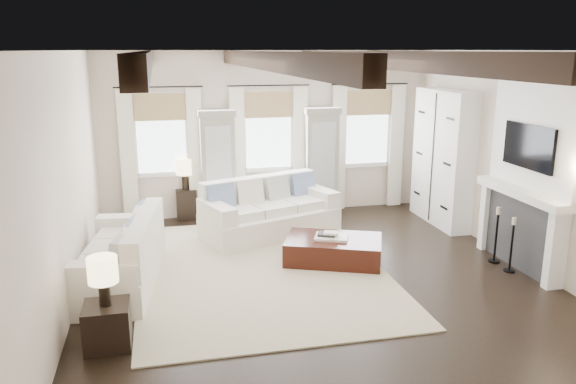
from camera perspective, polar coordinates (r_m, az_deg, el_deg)
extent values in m
plane|color=black|center=(8.01, 3.20, -9.40)|extent=(7.50, 7.50, 0.00)
cube|color=beige|center=(11.10, -2.07, 5.92)|extent=(6.50, 0.04, 3.20)
cube|color=beige|center=(4.20, 17.97, -9.00)|extent=(6.50, 0.04, 3.20)
cube|color=beige|center=(7.31, -21.88, 0.50)|extent=(0.04, 7.50, 3.20)
cube|color=beige|center=(8.97, 23.76, 2.70)|extent=(0.04, 7.50, 3.20)
cube|color=white|center=(7.33, 3.56, 14.16)|extent=(6.50, 7.50, 0.04)
cube|color=black|center=(7.04, -14.36, 12.77)|extent=(0.16, 7.40, 0.22)
cube|color=black|center=(7.16, -2.38, 13.21)|extent=(0.16, 7.40, 0.22)
cube|color=black|center=(7.58, 9.14, 13.11)|extent=(0.16, 7.40, 0.22)
cube|color=black|center=(8.23, 18.78, 12.62)|extent=(0.16, 7.40, 0.22)
cube|color=white|center=(10.87, -12.76, 5.66)|extent=(0.90, 0.03, 1.45)
cube|color=tan|center=(10.75, -12.92, 8.41)|extent=(0.94, 0.04, 0.50)
cube|color=white|center=(10.85, -15.93, 3.41)|extent=(0.28, 0.08, 2.50)
cube|color=white|center=(10.85, -9.37, 3.77)|extent=(0.28, 0.08, 2.50)
cylinder|color=black|center=(10.67, -13.02, 10.36)|extent=(1.60, 0.02, 0.02)
cube|color=white|center=(11.06, -2.04, 6.15)|extent=(0.90, 0.03, 1.45)
cube|color=tan|center=(10.94, -2.00, 8.85)|extent=(0.94, 0.04, 0.50)
cube|color=white|center=(10.93, -5.12, 3.98)|extent=(0.28, 0.08, 2.50)
cube|color=white|center=(11.16, 1.21, 4.25)|extent=(0.28, 0.08, 2.50)
cylinder|color=black|center=(10.87, -1.97, 10.77)|extent=(1.60, 0.02, 0.02)
cube|color=white|center=(11.62, 7.99, 6.41)|extent=(0.90, 0.03, 1.45)
cube|color=tan|center=(11.51, 8.19, 8.99)|extent=(0.94, 0.04, 0.50)
cube|color=white|center=(11.38, 5.18, 4.39)|extent=(0.28, 0.08, 2.50)
cube|color=white|center=(11.82, 10.92, 4.56)|extent=(0.28, 0.08, 2.50)
cylinder|color=black|center=(11.43, 8.35, 10.81)|extent=(1.60, 0.02, 0.02)
cube|color=#9C978B|center=(10.85, -7.15, 2.39)|extent=(0.64, 0.38, 2.00)
cube|color=#B2B7BA|center=(10.62, -7.06, 2.97)|extent=(0.48, 0.02, 1.40)
cube|color=#9C978B|center=(10.68, -7.32, 7.97)|extent=(0.70, 0.42, 0.12)
cube|color=#9C978B|center=(11.23, 3.32, 2.89)|extent=(0.64, 0.38, 2.00)
cube|color=#B2B7BA|center=(11.01, 3.62, 3.45)|extent=(0.48, 0.02, 1.40)
cube|color=#9C978B|center=(11.07, 3.40, 8.28)|extent=(0.70, 0.42, 0.12)
cube|color=#272629|center=(9.16, 22.65, -3.75)|extent=(0.18, 1.50, 1.10)
cube|color=black|center=(9.19, 22.41, -4.66)|extent=(0.10, 0.90, 0.70)
cube|color=white|center=(8.52, 25.59, -5.38)|extent=(0.26, 0.14, 1.10)
cube|color=white|center=(9.78, 19.72, -2.37)|extent=(0.26, 0.14, 1.10)
cube|color=white|center=(8.96, 22.66, -0.08)|extent=(0.32, 1.90, 0.12)
cube|color=white|center=(8.86, 23.82, 5.86)|extent=(0.10, 1.90, 1.80)
cube|color=black|center=(8.85, 23.30, 4.26)|extent=(0.07, 1.10, 0.64)
cube|color=silver|center=(10.87, 15.43, 3.36)|extent=(0.40, 1.70, 2.50)
cube|color=black|center=(10.77, 14.45, 3.33)|extent=(0.01, 0.02, 2.40)
cube|color=#BEB493|center=(8.52, -2.81, -7.81)|extent=(3.57, 4.77, 0.02)
cube|color=white|center=(9.95, -1.81, -3.21)|extent=(2.57, 1.78, 0.45)
cube|color=white|center=(10.15, -3.01, 0.09)|extent=(2.19, 0.97, 0.56)
cube|color=white|center=(9.39, -7.25, -2.04)|extent=(0.61, 1.05, 0.29)
cube|color=white|center=(10.39, 3.07, -0.35)|extent=(0.61, 1.05, 0.29)
cube|color=white|center=(9.52, -5.02, -2.18)|extent=(0.81, 0.84, 0.16)
cube|color=white|center=(9.82, -1.66, -1.61)|extent=(0.81, 0.84, 0.16)
cube|color=white|center=(10.15, 1.49, -1.07)|extent=(0.81, 0.84, 0.16)
cube|color=slate|center=(9.61, -6.81, -0.61)|extent=(0.52, 0.39, 0.49)
cube|color=silver|center=(9.85, -3.88, -0.16)|extent=(0.52, 0.39, 0.49)
cube|color=beige|center=(10.12, -1.10, 0.26)|extent=(0.52, 0.39, 0.49)
cube|color=slate|center=(10.41, 1.53, 0.66)|extent=(0.52, 0.39, 0.49)
cube|color=white|center=(8.26, -16.90, -7.62)|extent=(1.34, 2.40, 0.43)
cube|color=white|center=(8.03, -14.37, -4.38)|extent=(0.54, 2.18, 0.54)
cube|color=white|center=(9.07, -15.82, -3.18)|extent=(1.01, 0.41, 0.28)
cube|color=white|center=(7.23, -18.68, -7.90)|extent=(1.01, 0.41, 0.28)
cube|color=white|center=(8.76, -16.57, -4.31)|extent=(0.73, 0.69, 0.15)
cube|color=white|center=(8.17, -17.42, -5.70)|extent=(0.73, 0.69, 0.15)
cube|color=white|center=(7.60, -18.41, -7.31)|extent=(0.73, 0.69, 0.15)
cube|color=slate|center=(8.81, -14.75, -2.51)|extent=(0.30, 0.48, 0.47)
cube|color=silver|center=(8.51, -15.10, -3.14)|extent=(0.30, 0.48, 0.47)
cube|color=beige|center=(8.20, -15.49, -3.82)|extent=(0.30, 0.48, 0.47)
cube|color=slate|center=(7.90, -15.90, -4.54)|extent=(0.30, 0.48, 0.47)
cube|color=silver|center=(7.59, -16.34, -5.33)|extent=(0.30, 0.48, 0.47)
cube|color=beige|center=(7.29, -16.83, -6.18)|extent=(0.30, 0.48, 0.47)
cube|color=black|center=(8.77, 4.64, -5.91)|extent=(1.69, 1.39, 0.38)
cube|color=white|center=(8.71, 4.43, -4.59)|extent=(0.61, 0.54, 0.04)
cube|color=#262628|center=(8.72, 3.92, -4.29)|extent=(0.32, 0.28, 0.04)
cube|color=beige|center=(8.67, 4.40, -4.17)|extent=(0.27, 0.24, 0.03)
cube|color=black|center=(6.68, -17.87, -12.79)|extent=(0.50, 0.50, 0.50)
cylinder|color=black|center=(6.52, -18.13, -9.78)|extent=(0.13, 0.13, 0.27)
cylinder|color=#F9D89E|center=(6.42, -18.32, -7.50)|extent=(0.32, 0.32, 0.29)
cube|color=black|center=(11.14, -10.28, -1.15)|extent=(0.39, 0.39, 0.58)
cylinder|color=black|center=(11.03, -10.38, 1.04)|extent=(0.14, 0.14, 0.29)
cylinder|color=#F9D89E|center=(10.97, -10.45, 2.58)|extent=(0.35, 0.35, 0.31)
cylinder|color=black|center=(9.07, 21.54, -7.44)|extent=(0.17, 0.17, 0.02)
cylinder|color=black|center=(8.95, 21.75, -5.29)|extent=(0.03, 0.03, 0.74)
cylinder|color=beige|center=(8.83, 22.00, -2.75)|extent=(0.06, 0.06, 0.11)
cylinder|color=black|center=(9.38, 20.18, -6.60)|extent=(0.18, 0.18, 0.02)
cylinder|color=black|center=(9.26, 20.38, -4.39)|extent=(0.03, 0.03, 0.78)
cylinder|color=beige|center=(9.13, 20.61, -1.80)|extent=(0.07, 0.07, 0.11)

